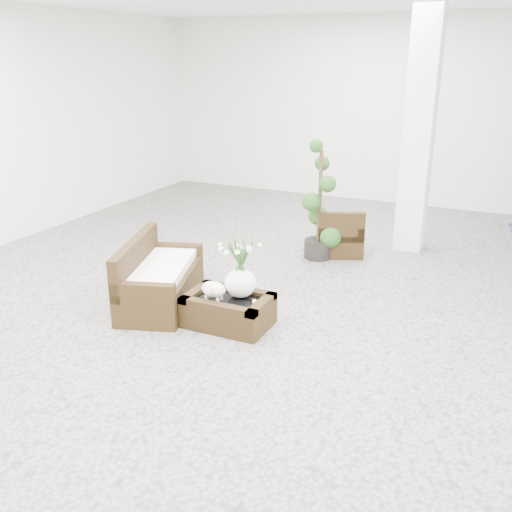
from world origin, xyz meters
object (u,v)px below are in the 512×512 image
at_px(coffee_table, 228,312).
at_px(armchair, 340,231).
at_px(loveseat, 160,273).
at_px(topiary, 320,201).

distance_m(coffee_table, armchair, 2.82).
height_order(armchair, loveseat, loveseat).
distance_m(loveseat, topiary, 2.61).
xyz_separation_m(coffee_table, topiary, (0.16, 2.47, 0.68)).
bearing_deg(coffee_table, armchair, 82.32).
relative_size(loveseat, topiary, 0.87).
xyz_separation_m(armchair, loveseat, (-1.35, -2.62, 0.04)).
bearing_deg(armchair, topiary, 33.20).
relative_size(armchair, loveseat, 0.48).
bearing_deg(loveseat, topiary, -44.29).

